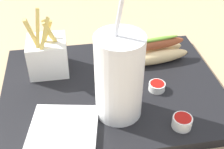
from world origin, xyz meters
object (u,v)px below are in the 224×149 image
(hot_dog_1, at_px, (156,51))
(ketchup_cup_2, at_px, (157,86))
(fries_basket, at_px, (48,55))
(ketchup_cup_1, at_px, (182,122))
(soda_cup, at_px, (117,77))
(napkin_stack, at_px, (64,129))

(hot_dog_1, height_order, ketchup_cup_2, hot_dog_1)
(fries_basket, distance_m, hot_dog_1, 0.25)
(fries_basket, height_order, ketchup_cup_1, fries_basket)
(soda_cup, relative_size, hot_dog_1, 1.68)
(soda_cup, xyz_separation_m, hot_dog_1, (0.12, 0.16, -0.06))
(fries_basket, bearing_deg, ketchup_cup_2, -25.64)
(ketchup_cup_2, bearing_deg, ketchup_cup_1, -81.74)
(hot_dog_1, bearing_deg, napkin_stack, -139.01)
(ketchup_cup_2, height_order, napkin_stack, ketchup_cup_2)
(fries_basket, height_order, napkin_stack, fries_basket)
(ketchup_cup_1, bearing_deg, soda_cup, 152.18)
(soda_cup, bearing_deg, ketchup_cup_1, -27.82)
(ketchup_cup_1, relative_size, napkin_stack, 0.30)
(hot_dog_1, bearing_deg, soda_cup, -127.28)
(fries_basket, height_order, ketchup_cup_2, fries_basket)
(hot_dog_1, xyz_separation_m, napkin_stack, (-0.22, -0.19, -0.02))
(fries_basket, xyz_separation_m, hot_dog_1, (0.25, 0.00, -0.02))
(soda_cup, distance_m, hot_dog_1, 0.21)
(fries_basket, distance_m, ketchup_cup_1, 0.32)
(hot_dog_1, bearing_deg, ketchup_cup_1, -93.29)
(napkin_stack, bearing_deg, fries_basket, 97.37)
(ketchup_cup_1, height_order, ketchup_cup_2, ketchup_cup_1)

